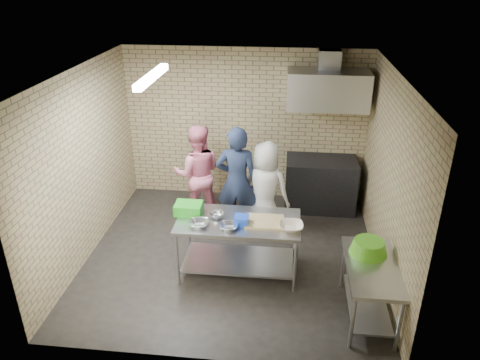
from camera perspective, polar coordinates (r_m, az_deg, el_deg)
name	(u,v)px	position (r m, az deg, el deg)	size (l,w,h in m)	color
floor	(232,255)	(6.94, -1.01, -9.28)	(4.20, 4.20, 0.00)	black
ceiling	(230,74)	(5.84, -1.22, 13.05)	(4.20, 4.20, 0.00)	black
back_wall	(245,126)	(8.12, 0.67, 6.76)	(4.20, 0.06, 2.70)	tan
front_wall	(206,258)	(4.55, -4.30, -9.57)	(4.20, 0.06, 2.70)	tan
left_wall	(83,166)	(6.84, -18.85, 1.65)	(0.06, 4.00, 2.70)	tan
right_wall	(389,180)	(6.37, 17.97, 0.02)	(0.06, 4.00, 2.70)	tan
prep_table	(238,246)	(6.39, -0.19, -8.20)	(1.65, 0.83, 0.83)	#A8ABAF
side_counter	(369,291)	(5.89, 15.67, -13.10)	(0.60, 1.20, 0.75)	silver
stove	(320,184)	(8.13, 9.91, -0.49)	(1.20, 0.70, 0.90)	black
range_hood	(328,90)	(7.61, 10.83, 10.92)	(1.30, 0.60, 0.60)	silver
hood_duct	(330,60)	(7.66, 11.04, 14.46)	(0.35, 0.30, 0.30)	#A5A8AD
wall_shelf	(345,98)	(7.87, 12.84, 9.86)	(0.80, 0.20, 0.04)	#3F2B19
fluorescent_fixture	(152,77)	(6.06, -10.87, 12.49)	(0.10, 1.25, 0.08)	white
green_crate	(189,208)	(6.34, -6.39, -3.51)	(0.37, 0.28, 0.15)	green
blue_tub	(241,220)	(6.05, 0.17, -5.03)	(0.18, 0.18, 0.12)	blue
cutting_board	(264,222)	(6.12, 3.05, -5.16)	(0.50, 0.39, 0.03)	#DABF7D
mixing_bowl_a	(199,224)	(6.05, -5.14, -5.43)	(0.26, 0.26, 0.06)	silver
mixing_bowl_b	(217,215)	(6.23, -2.90, -4.38)	(0.20, 0.20, 0.06)	#AAACB1
mixing_bowl_c	(229,226)	(5.98, -1.39, -5.78)	(0.24, 0.24, 0.06)	silver
ceramic_bowl	(291,226)	(5.99, 6.34, -5.75)	(0.32, 0.32, 0.08)	beige
green_basin	(369,247)	(5.82, 15.67, -8.01)	(0.46, 0.46, 0.17)	#59C626
bottle_red	(330,91)	(7.81, 11.07, 10.75)	(0.07, 0.07, 0.18)	#B22619
bottle_green	(354,93)	(7.86, 14.01, 10.44)	(0.06, 0.06, 0.15)	green
man_navy	(237,182)	(7.04, -0.38, -0.28)	(0.65, 0.43, 1.79)	black
woman_pink	(198,174)	(7.53, -5.29, 0.81)	(0.80, 0.62, 1.65)	pink
woman_white	(265,189)	(7.11, 3.16, -1.18)	(0.75, 0.49, 1.54)	white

